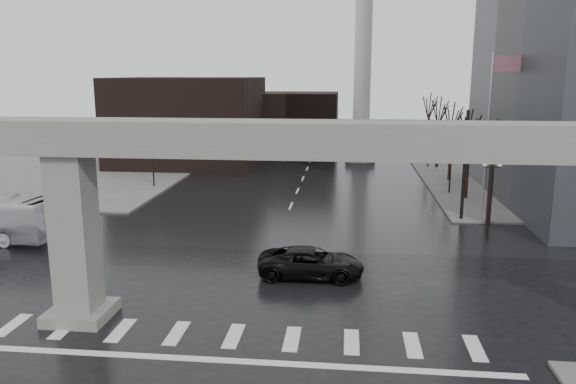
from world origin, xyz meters
name	(u,v)px	position (x,y,z in m)	size (l,w,h in m)	color
ground	(238,325)	(0.00, 0.00, 0.00)	(160.00, 160.00, 0.00)	black
sidewalk_ne	(563,179)	(26.00, 36.00, 0.07)	(28.00, 36.00, 0.15)	slate
sidewalk_nw	(69,170)	(-26.00, 36.00, 0.07)	(28.00, 36.00, 0.15)	slate
elevated_guideway	(266,167)	(1.26, 0.00, 6.88)	(48.00, 2.60, 8.70)	gray
building_far_left	(189,121)	(-14.00, 42.00, 5.00)	(16.00, 14.00, 10.00)	black
building_far_mid	(299,123)	(-2.00, 52.00, 4.00)	(10.00, 10.00, 8.00)	black
smokestack	(363,48)	(6.00, 46.00, 13.35)	(3.60, 3.60, 30.00)	silver
signal_mast_arm	(411,140)	(8.99, 18.80, 5.83)	(12.12, 0.43, 8.00)	black
flagpole_assembly	(493,114)	(15.29, 22.00, 7.53)	(2.06, 0.12, 12.00)	silver
lamp_right_0	(490,187)	(13.50, 14.00, 3.47)	(1.22, 0.32, 5.11)	black
lamp_right_1	(451,155)	(13.50, 28.00, 3.47)	(1.22, 0.32, 5.11)	black
lamp_right_2	(429,137)	(13.50, 42.00, 3.47)	(1.22, 0.32, 5.11)	black
lamp_left_0	(82,179)	(-13.50, 14.00, 3.47)	(1.22, 0.32, 5.11)	black
lamp_left_1	(152,151)	(-13.50, 28.00, 3.47)	(1.22, 0.32, 5.11)	black
lamp_left_2	(193,134)	(-13.50, 42.00, 3.47)	(1.22, 0.32, 5.11)	black
tree_right_0	(491,186)	(14.53, 18.02, 2.79)	(1.09, 1.58, 7.50)	black
tree_right_1	(468,166)	(14.53, 26.02, 2.85)	(1.09, 1.61, 7.67)	black
tree_right_2	(451,152)	(14.53, 34.02, 2.91)	(1.10, 1.63, 7.85)	black
tree_right_3	(438,142)	(14.53, 42.02, 2.98)	(1.11, 1.66, 8.02)	black
tree_right_4	(429,134)	(14.53, 50.02, 3.04)	(1.12, 1.69, 8.19)	black
pickup_truck	(311,263)	(2.68, 6.17, 0.77)	(2.55, 5.54, 1.54)	black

